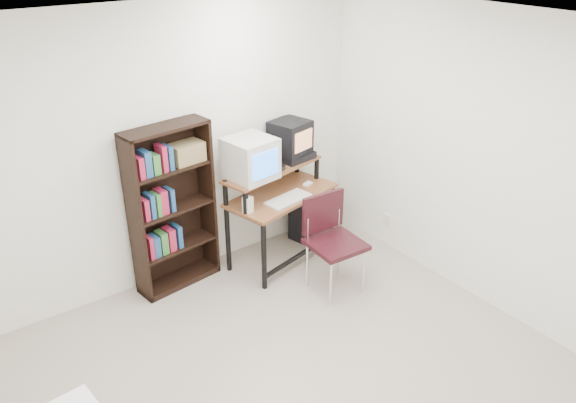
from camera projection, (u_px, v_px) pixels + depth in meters
floor at (306, 387)px, 4.25m from camera, size 4.00×4.00×0.01m
ceiling at (312, 33)px, 3.09m from camera, size 4.00×4.00×0.01m
back_wall at (173, 149)px, 5.11m from camera, size 4.00×0.01×2.60m
right_wall at (495, 167)px, 4.72m from camera, size 0.01×4.00×2.60m
computer_desk at (280, 198)px, 5.60m from camera, size 1.23×0.80×0.98m
crt_monitor at (250, 158)px, 5.25m from camera, size 0.47×0.47×0.39m
vcr at (295, 157)px, 5.71m from camera, size 0.39×0.31×0.08m
crt_tv at (290, 137)px, 5.64m from camera, size 0.42×0.41×0.33m
cd_spindle at (279, 168)px, 5.49m from camera, size 0.13×0.13×0.05m
keyboard at (288, 200)px, 5.43m from camera, size 0.50×0.28×0.03m
mousepad at (308, 187)px, 5.74m from camera, size 0.27×0.25×0.01m
mouse at (308, 184)px, 5.75m from camera, size 0.11×0.09×0.03m
desk_speaker at (248, 205)px, 5.18m from camera, size 0.10×0.10×0.17m
pc_tower at (310, 225)px, 6.08m from camera, size 0.30×0.48×0.42m
school_chair at (331, 233)px, 5.17m from camera, size 0.49×0.49×0.93m
bookshelf at (171, 205)px, 5.14m from camera, size 0.82×0.36×1.59m
wall_outlet at (387, 220)px, 5.99m from camera, size 0.02×0.08×0.12m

